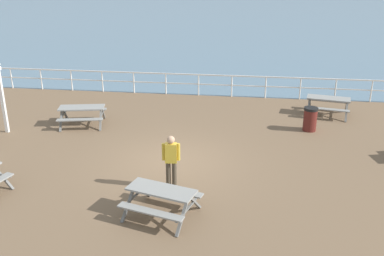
# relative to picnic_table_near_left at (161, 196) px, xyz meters

# --- Properties ---
(ground_plane) EXTENTS (30.00, 24.00, 0.20)m
(ground_plane) POSITION_rel_picnic_table_near_left_xyz_m (-0.35, 3.27, -0.68)
(ground_plane) COLOR brown
(sea_band) EXTENTS (142.00, 90.00, 0.01)m
(sea_band) POSITION_rel_picnic_table_near_left_xyz_m (-0.35, 56.02, -0.58)
(sea_band) COLOR slate
(sea_band) RESTS_ON ground
(seaward_railing) EXTENTS (23.07, 0.07, 1.08)m
(seaward_railing) POSITION_rel_picnic_table_near_left_xyz_m (-0.35, 11.02, 0.15)
(seaward_railing) COLOR white
(seaward_railing) RESTS_ON ground
(picnic_table_near_left) EXTENTS (2.14, 1.94, 0.80)m
(picnic_table_near_left) POSITION_rel_picnic_table_near_left_xyz_m (0.00, 0.00, 0.00)
(picnic_table_near_left) COLOR gray
(picnic_table_near_left) RESTS_ON ground
(picnic_table_near_right) EXTENTS (2.07, 1.84, 0.80)m
(picnic_table_near_right) POSITION_rel_picnic_table_near_left_xyz_m (-4.54, 6.24, 0.00)
(picnic_table_near_right) COLOR gray
(picnic_table_near_right) RESTS_ON ground
(picnic_table_far_right) EXTENTS (2.04, 1.82, 0.80)m
(picnic_table_far_right) POSITION_rel_picnic_table_near_left_xyz_m (5.56, 8.87, 0.00)
(picnic_table_far_right) COLOR gray
(picnic_table_far_right) RESTS_ON ground
(visitor) EXTENTS (0.53, 0.25, 1.66)m
(visitor) POSITION_rel_picnic_table_near_left_xyz_m (-0.01, 1.50, 0.36)
(visitor) COLOR #4C4233
(visitor) RESTS_ON ground
(litter_bin) EXTENTS (0.55, 0.55, 0.95)m
(litter_bin) POSITION_rel_picnic_table_near_left_xyz_m (4.58, 6.84, -0.10)
(litter_bin) COLOR #591E19
(litter_bin) RESTS_ON ground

